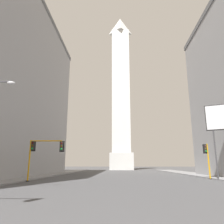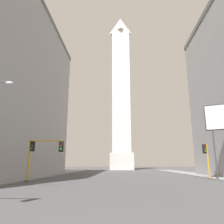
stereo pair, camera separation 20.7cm
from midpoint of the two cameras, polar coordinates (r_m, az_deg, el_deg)
sidewalk_left at (r=34.47m, az=-22.45°, el=-15.71°), size 5.00×96.20×0.15m
obelisk at (r=87.50m, az=2.46°, el=5.40°), size 8.59×8.59×63.55m
traffic_light_mid_right at (r=33.82m, az=23.62°, el=-10.37°), size 0.77×0.50×4.83m
traffic_light_mid_left at (r=28.48m, az=-17.81°, el=-9.40°), size 4.36×0.52×4.91m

